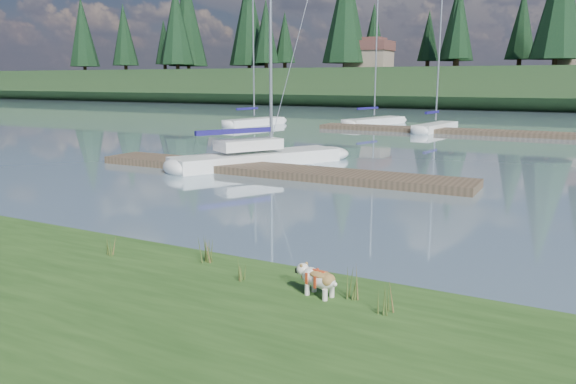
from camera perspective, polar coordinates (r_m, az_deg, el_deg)
The scene contains 21 objects.
ground at distance 40.97m, azimuth 18.07°, elevation 5.63°, with size 200.00×200.00×0.00m, color #7791A1.
ridge at distance 83.50m, azimuth 23.43°, elevation 9.63°, with size 200.00×20.00×5.00m, color #1C3319.
bulldog at distance 8.92m, azimuth 3.10°, elevation -8.73°, with size 0.79×0.42×0.46m.
sailboat_main at distance 24.90m, azimuth -1.83°, elevation 3.80°, with size 5.74×8.55×12.66m.
dock_near at distance 22.39m, azimuth -1.81°, elevation 2.24°, with size 16.00×2.00×0.30m, color #4C3D2C.
dock_far at distance 40.67m, azimuth 20.86°, elevation 5.62°, with size 26.00×2.20×0.30m, color #4C3D2C.
sailboat_bg_0 at distance 46.62m, azimuth -2.94°, elevation 7.21°, with size 2.69×6.98×10.06m.
sailboat_bg_1 at distance 47.91m, azimuth 9.22°, elevation 7.19°, with size 3.67×7.84×11.56m.
sailboat_bg_2 at distance 42.92m, azimuth 15.02°, elevation 6.49°, with size 2.17×6.64×9.97m.
weed_0 at distance 10.55m, azimuth -8.48°, elevation -5.87°, with size 0.17×0.14×0.58m.
weed_1 at distance 10.64m, azimuth -8.14°, elevation -6.05°, with size 0.17×0.14×0.44m.
weed_2 at distance 8.85m, azimuth 6.51°, elevation -9.24°, with size 0.17×0.14×0.59m.
weed_3 at distance 11.42m, azimuth -17.64°, elevation -5.13°, with size 0.17×0.14×0.51m.
weed_4 at distance 9.59m, azimuth -4.45°, elevation -7.92°, with size 0.17×0.14×0.45m.
weed_5 at distance 8.40m, azimuth 9.74°, elevation -10.26°, with size 0.17×0.14×0.66m.
mud_lip at distance 11.65m, azimuth -10.60°, elevation -6.99°, with size 60.00×0.50×0.14m, color #33281C.
conifer_0 at distance 99.39m, azimuth -11.30°, elevation 16.32°, with size 5.72×5.72×14.15m.
conifer_1 at distance 94.11m, azimuth -2.25°, elevation 15.99°, with size 4.40×4.40×11.30m.
conifer_2 at distance 85.05m, azimuth 5.89°, elevation 17.96°, with size 6.60×6.60×16.05m.
conifer_3 at distance 84.32m, azimuth 16.84°, elevation 16.37°, with size 4.84×4.84×12.25m.
house_0 at distance 85.35m, azimuth 8.24°, elevation 13.68°, with size 6.30×5.30×4.65m.
Camera 1 is at (6.96, -10.21, 3.70)m, focal length 35.00 mm.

